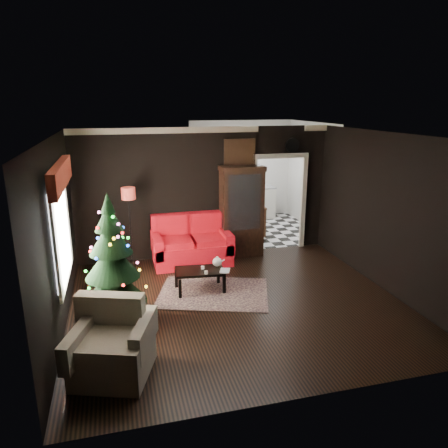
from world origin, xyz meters
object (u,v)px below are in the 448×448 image
object	(u,v)px
teapot	(217,262)
christmas_tree	(112,257)
wall_clock	(292,145)
loveseat	(192,240)
armchair	(112,341)
coffee_table	(200,280)
kitchen_table	(249,220)
floor_lamp	(131,231)
curio_cabinet	(241,214)

from	to	relation	value
teapot	christmas_tree	bearing A→B (deg)	-155.41
wall_clock	loveseat	bearing A→B (deg)	-170.34
loveseat	teapot	xyz separation A→B (m)	(0.23, -1.30, -0.01)
christmas_tree	armchair	world-z (taller)	christmas_tree
coffee_table	kitchen_table	world-z (taller)	kitchen_table
loveseat	teapot	size ratio (longest dim) A/B	8.80
floor_lamp	christmas_tree	distance (m)	2.10
coffee_table	teapot	distance (m)	0.45
christmas_tree	teapot	xyz separation A→B (m)	(1.83, 0.84, -0.56)
loveseat	wall_clock	bearing A→B (deg)	9.66
curio_cabinet	kitchen_table	distance (m)	1.67
coffee_table	wall_clock	bearing A→B (deg)	35.99
floor_lamp	wall_clock	world-z (taller)	wall_clock
coffee_table	floor_lamp	bearing A→B (deg)	130.66
christmas_tree	kitchen_table	world-z (taller)	christmas_tree
curio_cabinet	kitchen_table	bearing A→B (deg)	65.56
teapot	kitchen_table	world-z (taller)	kitchen_table
curio_cabinet	armchair	size ratio (longest dim) A/B	2.01
loveseat	christmas_tree	xyz separation A→B (m)	(-1.60, -2.14, 0.55)
floor_lamp	coffee_table	xyz separation A→B (m)	(1.12, -1.31, -0.63)
teapot	kitchen_table	bearing A→B (deg)	62.02
christmas_tree	wall_clock	world-z (taller)	wall_clock
floor_lamp	armchair	size ratio (longest dim) A/B	1.85
curio_cabinet	floor_lamp	size ratio (longest dim) A/B	1.09
kitchen_table	armchair	bearing A→B (deg)	-123.62
christmas_tree	armchair	distance (m)	1.51
loveseat	armchair	world-z (taller)	loveseat
christmas_tree	floor_lamp	bearing A→B (deg)	80.11
armchair	coffee_table	world-z (taller)	armchair
coffee_table	christmas_tree	bearing A→B (deg)	-153.15
floor_lamp	teapot	xyz separation A→B (m)	(1.47, -1.22, -0.34)
loveseat	curio_cabinet	xyz separation A→B (m)	(1.15, 0.22, 0.45)
curio_cabinet	floor_lamp	world-z (taller)	curio_cabinet
curio_cabinet	armchair	bearing A→B (deg)	-126.69
curio_cabinet	wall_clock	bearing A→B (deg)	8.53
armchair	wall_clock	xyz separation A→B (m)	(3.99, 3.93, 1.92)
curio_cabinet	christmas_tree	bearing A→B (deg)	-139.33
floor_lamp	christmas_tree	xyz separation A→B (m)	(-0.36, -2.06, 0.22)
floor_lamp	teapot	distance (m)	1.94
curio_cabinet	coffee_table	size ratio (longest dim) A/B	2.21
floor_lamp	kitchen_table	size ratio (longest dim) A/B	2.33
loveseat	kitchen_table	bearing A→B (deg)	42.51
armchair	wall_clock	distance (m)	5.92
teapot	wall_clock	distance (m)	3.31
curio_cabinet	loveseat	bearing A→B (deg)	-169.17
loveseat	wall_clock	size ratio (longest dim) A/B	5.31
christmas_tree	kitchen_table	distance (m)	5.14
curio_cabinet	wall_clock	xyz separation A→B (m)	(1.20, 0.18, 1.43)
floor_lamp	coffee_table	world-z (taller)	floor_lamp
loveseat	wall_clock	xyz separation A→B (m)	(2.35, 0.40, 1.88)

